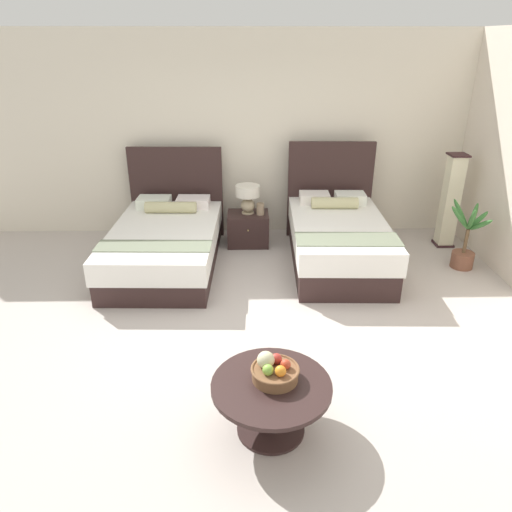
% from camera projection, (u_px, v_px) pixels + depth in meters
% --- Properties ---
extents(ground_plane, '(9.86, 9.28, 0.02)m').
position_uv_depth(ground_plane, '(254.00, 331.00, 4.82)').
color(ground_plane, '#BDB2AA').
extents(wall_back, '(9.86, 0.12, 2.83)m').
position_uv_depth(wall_back, '(250.00, 136.00, 6.81)').
color(wall_back, silver).
rests_on(wall_back, ground).
extents(bed_near_window, '(1.37, 2.24, 1.31)m').
position_uv_depth(bed_near_window, '(166.00, 241.00, 6.12)').
color(bed_near_window, '#311F1E').
rests_on(bed_near_window, ground).
extents(bed_near_corner, '(1.25, 2.10, 1.39)m').
position_uv_depth(bed_near_corner, '(337.00, 238.00, 6.14)').
color(bed_near_corner, '#311F1E').
rests_on(bed_near_corner, ground).
extents(nightstand, '(0.58, 0.49, 0.45)m').
position_uv_depth(nightstand, '(248.00, 229.00, 6.75)').
color(nightstand, '#311F1E').
rests_on(nightstand, ground).
extents(table_lamp, '(0.33, 0.33, 0.40)m').
position_uv_depth(table_lamp, '(248.00, 196.00, 6.57)').
color(table_lamp, tan).
rests_on(table_lamp, nightstand).
extents(vase, '(0.11, 0.11, 0.16)m').
position_uv_depth(vase, '(260.00, 209.00, 6.59)').
color(vase, '#9B8368').
rests_on(vase, nightstand).
extents(coffee_table, '(0.88, 0.88, 0.43)m').
position_uv_depth(coffee_table, '(271.00, 396.00, 3.46)').
color(coffee_table, '#311F1E').
rests_on(coffee_table, ground).
extents(fruit_bowl, '(0.36, 0.36, 0.21)m').
position_uv_depth(fruit_bowl, '(274.00, 371.00, 3.43)').
color(fruit_bowl, brown).
rests_on(fruit_bowl, coffee_table).
extents(floor_lamp_corner, '(0.25, 0.25, 1.30)m').
position_uv_depth(floor_lamp_corner, '(450.00, 201.00, 6.54)').
color(floor_lamp_corner, '#321A1D').
rests_on(floor_lamp_corner, ground).
extents(potted_palm, '(0.51, 0.55, 0.88)m').
position_uv_depth(potted_palm, '(465.00, 246.00, 6.02)').
color(potted_palm, brown).
rests_on(potted_palm, ground).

